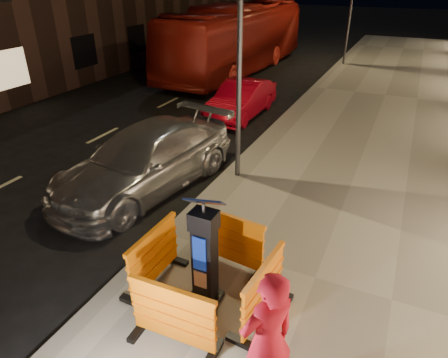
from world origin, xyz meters
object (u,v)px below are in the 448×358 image
at_px(barrier_front, 173,317).
at_px(bus_doubledecker, 237,71).
at_px(barrier_back, 230,240).
at_px(man, 267,342).
at_px(car_red, 241,116).
at_px(car_silver, 148,187).
at_px(barrier_kerbside, 154,257).
at_px(parking_kiosk, 205,253).
at_px(barrier_bldgside, 263,292).

height_order(barrier_front, bus_doubledecker, bus_doubledecker).
relative_size(barrier_back, man, 0.68).
height_order(barrier_front, barrier_back, same).
bearing_deg(man, car_red, -118.23).
distance_m(car_silver, bus_doubledecker, 13.15).
bearing_deg(barrier_kerbside, parking_kiosk, -88.61).
distance_m(parking_kiosk, man, 1.83).
xyz_separation_m(barrier_front, barrier_bldgside, (0.95, 0.95, 0.00)).
bearing_deg(parking_kiosk, barrier_front, -86.61).
height_order(barrier_bldgside, man, man).
relative_size(car_red, bus_doubledecker, 0.32).
relative_size(barrier_front, car_red, 0.34).
xyz_separation_m(barrier_front, man, (1.40, -0.23, 0.46)).
distance_m(barrier_kerbside, barrier_bldgside, 1.90).
distance_m(barrier_bldgside, man, 1.34).
bearing_deg(bus_doubledecker, barrier_kerbside, -69.14).
bearing_deg(barrier_front, barrier_kerbside, 133.39).
relative_size(barrier_back, car_silver, 0.25).
xyz_separation_m(barrier_back, bus_doubledecker, (-6.25, 14.78, -0.66)).
bearing_deg(barrier_kerbside, barrier_bldgside, -88.61).
relative_size(parking_kiosk, barrier_front, 1.40).
distance_m(parking_kiosk, barrier_bldgside, 1.03).
distance_m(barrier_bldgside, car_red, 9.86).
bearing_deg(barrier_front, car_silver, 127.38).
bearing_deg(parking_kiosk, barrier_back, 93.39).
relative_size(car_red, man, 1.98).
xyz_separation_m(parking_kiosk, man, (1.40, -1.18, 0.06)).
xyz_separation_m(barrier_kerbside, car_red, (-2.20, 8.94, -0.66)).
height_order(barrier_back, barrier_kerbside, same).
height_order(barrier_back, bus_doubledecker, bus_doubledecker).
xyz_separation_m(barrier_front, barrier_kerbside, (-0.95, 0.95, 0.00)).
xyz_separation_m(parking_kiosk, barrier_front, (0.00, -0.95, -0.41)).
bearing_deg(barrier_front, man, -10.74).
bearing_deg(barrier_kerbside, car_silver, 38.19).
distance_m(barrier_kerbside, bus_doubledecker, 16.61).
relative_size(parking_kiosk, barrier_kerbside, 1.40).
bearing_deg(car_silver, man, -32.40).
relative_size(barrier_bldgside, bus_doubledecker, 0.11).
relative_size(barrier_kerbside, car_silver, 0.25).
distance_m(barrier_back, car_silver, 3.79).
bearing_deg(car_red, bus_doubledecker, 115.62).
bearing_deg(parking_kiosk, car_silver, 140.34).
bearing_deg(man, barrier_bldgside, -121.44).
bearing_deg(bus_doubledecker, barrier_front, -67.22).
xyz_separation_m(barrier_kerbside, barrier_bldgside, (1.90, 0.00, 0.00)).
bearing_deg(barrier_kerbside, car_red, 15.23).
xyz_separation_m(car_silver, man, (4.56, -4.12, 1.13)).
bearing_deg(barrier_bldgside, car_silver, 59.72).
relative_size(parking_kiosk, barrier_back, 1.40).
relative_size(barrier_back, bus_doubledecker, 0.11).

